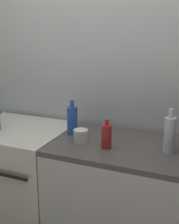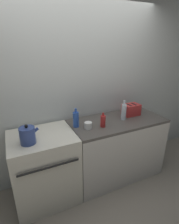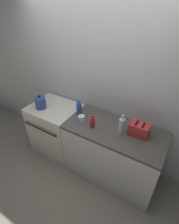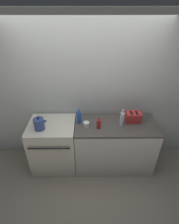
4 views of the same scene
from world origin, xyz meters
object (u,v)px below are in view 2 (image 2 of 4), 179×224
object	(u,v)px
kettle	(28,135)
cup_white	(88,125)
toaster	(131,110)
bottle_blue	(76,119)
stove	(45,167)
bottle_red	(103,121)
bottle_clear	(124,112)

from	to	relation	value
kettle	cup_white	xyz separation A→B (m)	(0.74, 0.05, -0.05)
kettle	toaster	distance (m)	1.55
bottle_blue	stove	bearing A→B (deg)	-173.55
kettle	cup_white	distance (m)	0.75
toaster	cup_white	distance (m)	0.81
kettle	bottle_red	size ratio (longest dim) A/B	1.16
kettle	bottle_clear	size ratio (longest dim) A/B	0.80
toaster	bottle_red	size ratio (longest dim) A/B	1.29
bottle_red	kettle	bearing A→B (deg)	-179.05
stove	bottle_red	size ratio (longest dim) A/B	4.78
kettle	bottle_clear	xyz separation A→B (m)	(1.32, 0.10, 0.02)
stove	bottle_red	world-z (taller)	bottle_red
toaster	bottle_red	xyz separation A→B (m)	(-0.59, -0.18, -0.00)
stove	bottle_red	bearing A→B (deg)	-7.09
bottle_red	bottle_clear	bearing A→B (deg)	12.29
kettle	cup_white	bearing A→B (deg)	3.65
kettle	bottle_blue	size ratio (longest dim) A/B	0.89
stove	kettle	world-z (taller)	kettle
toaster	bottle_clear	size ratio (longest dim) A/B	0.89
stove	bottle_blue	xyz separation A→B (m)	(0.47, 0.05, 0.56)
bottle_red	cup_white	size ratio (longest dim) A/B	1.96
bottle_blue	bottle_clear	world-z (taller)	bottle_clear
kettle	bottle_clear	world-z (taller)	bottle_clear
stove	cup_white	xyz separation A→B (m)	(0.59, -0.07, 0.50)
bottle_red	bottle_blue	size ratio (longest dim) A/B	0.77
bottle_blue	cup_white	distance (m)	0.18
bottle_blue	cup_white	xyz separation A→B (m)	(0.12, -0.12, -0.06)
toaster	bottle_blue	bearing A→B (deg)	-178.05
kettle	bottle_clear	bearing A→B (deg)	4.29
toaster	cup_white	size ratio (longest dim) A/B	2.54
stove	bottle_red	xyz separation A→B (m)	(0.78, -0.10, 0.53)
toaster	cup_white	bearing A→B (deg)	-169.31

